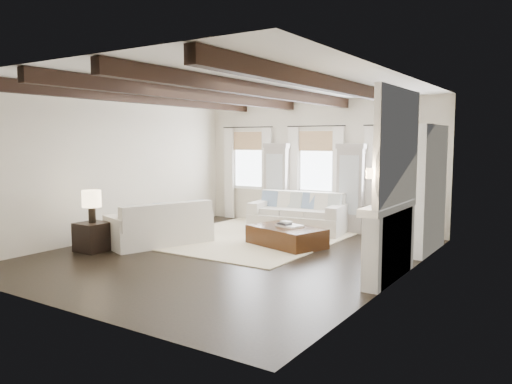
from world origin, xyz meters
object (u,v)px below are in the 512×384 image
Objects in this scene: side_table_front at (93,237)px; ottoman at (286,237)px; sofa_back at (298,216)px; side_table_back at (275,211)px; sofa_left at (161,227)px.

ottoman is at bearing 39.82° from side_table_front.
side_table_back is at bearing 146.11° from sofa_back.
sofa_back reaches higher than sofa_left.
sofa_left is (-1.72, -2.88, -0.02)m from sofa_back.
ottoman is at bearing -70.17° from sofa_back.
side_table_back reaches higher than side_table_front.
side_table_back is at bearing 79.93° from sofa_left.
ottoman is 2.69× the size of side_table_front.
side_table_front is 0.87× the size of side_table_back.
sofa_back is 4.08× the size of side_table_front.
side_table_front is 4.98m from side_table_back.
sofa_left is 1.39m from side_table_front.
sofa_left is at bearing -120.90° from sofa_back.
side_table_front is at bearing -121.06° from sofa_back.
ottoman is 2.82m from side_table_back.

